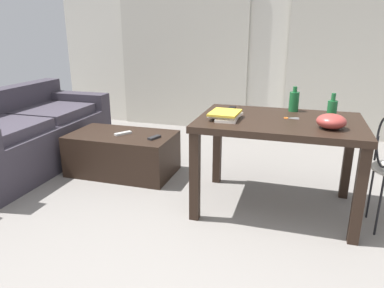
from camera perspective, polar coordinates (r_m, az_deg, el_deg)
name	(u,v)px	position (r m, az deg, el deg)	size (l,w,h in m)	color
ground_plane	(234,199)	(3.16, 6.66, -8.60)	(8.99, 8.99, 0.00)	gray
wall_back	(269,36)	(5.09, 12.15, 16.41)	(6.20, 0.10, 2.61)	silver
curtains	(268,51)	(5.01, 11.91, 14.29)	(4.24, 0.03, 2.24)	beige
couch	(24,136)	(4.18, -25.03, 1.12)	(0.91, 1.94, 0.79)	#38333D
coffee_table	(123,153)	(3.68, -10.91, -1.46)	(1.03, 0.59, 0.41)	black
craft_table	(279,132)	(2.85, 13.59, 1.85)	(1.23, 0.84, 0.74)	black
bottle_near	(294,101)	(3.11, 15.87, 6.57)	(0.08, 0.08, 0.21)	#195B2D
bottle_far	(332,110)	(2.88, 21.31, 5.09)	(0.07, 0.07, 0.21)	#195B2D
bowl	(331,121)	(2.65, 21.22, 3.38)	(0.20, 0.20, 0.10)	#9E3833
book_stack	(226,115)	(2.75, 5.40, 4.59)	(0.24, 0.28, 0.06)	silver
tv_remote_on_table	(231,109)	(3.04, 6.23, 5.47)	(0.05, 0.15, 0.02)	black
scissors	(290,118)	(2.86, 15.22, 3.98)	(0.12, 0.06, 0.00)	#9EA0A5
tv_remote_primary	(154,137)	(3.42, -5.99, 1.04)	(0.05, 0.14, 0.02)	#232326
tv_remote_secondary	(123,133)	(3.60, -10.88, 1.68)	(0.05, 0.17, 0.02)	#B7B7B2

